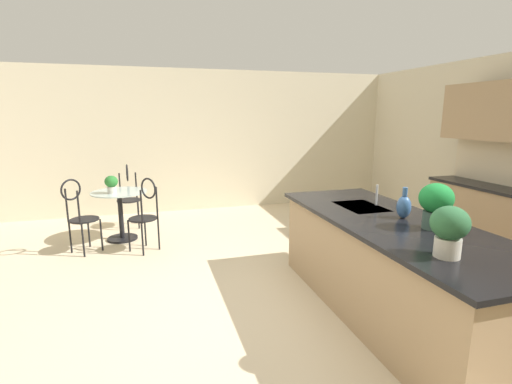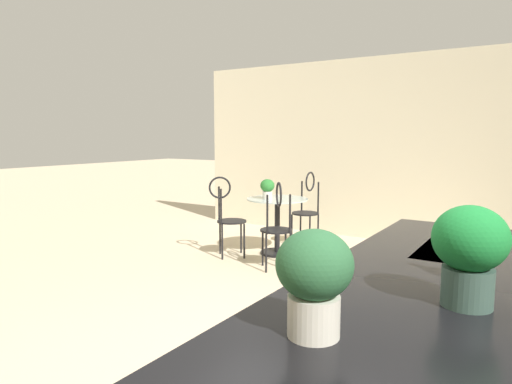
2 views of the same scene
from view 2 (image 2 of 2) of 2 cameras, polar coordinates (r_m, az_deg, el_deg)
ground_plane at (r=3.15m, az=5.29°, el=-22.73°), size 40.00×40.00×0.00m
wall_left_window at (r=6.81m, az=22.18°, el=4.82°), size 0.12×7.80×2.70m
kitchen_island at (r=2.43m, az=21.15°, el=-20.29°), size 2.80×1.06×0.92m
bistro_table at (r=6.00m, az=2.68°, el=-3.59°), size 0.80×0.80×0.74m
chair_near_window at (r=5.26m, az=2.67°, el=-3.73°), size 0.54×0.54×1.04m
chair_by_island at (r=5.86m, az=-3.62°, el=-2.61°), size 0.54×0.54×1.04m
chair_toward_desk at (r=6.54m, az=6.41°, el=-1.61°), size 0.48×0.39×1.04m
sink_faucet at (r=2.74m, az=27.70°, el=-4.93°), size 0.02×0.02×0.22m
potted_plant_on_table at (r=5.88m, az=1.44°, el=0.55°), size 0.18×0.18×0.26m
potted_plant_counter_near at (r=1.89m, az=25.16°, el=-6.48°), size 0.27×0.27×0.39m
potted_plant_counter_far at (r=1.48m, az=7.30°, el=-10.36°), size 0.25×0.25×0.35m
vase_on_counter at (r=2.26m, az=25.36°, el=-7.25°), size 0.13×0.13×0.29m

